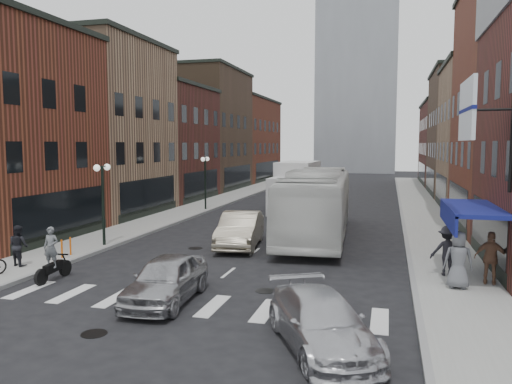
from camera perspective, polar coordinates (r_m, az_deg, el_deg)
ground at (r=19.10m, az=-4.13°, el=-9.93°), size 160.00×160.00×0.00m
sidewalk_left at (r=42.29m, az=-5.26°, el=-1.32°), size 3.00×74.00×0.15m
sidewalk_right at (r=39.78m, az=18.39°, el=-2.01°), size 3.00×74.00×0.15m
curb_left at (r=41.81m, az=-3.33°, el=-1.49°), size 0.20×74.00×0.16m
curb_right at (r=39.73m, az=16.23°, el=-2.07°), size 0.20×74.00×0.16m
crosswalk_stripes at (r=16.42m, az=-7.64°, el=-12.57°), size 12.00×2.20×0.01m
bldg_left_mid_a at (r=37.81m, az=-18.99°, el=6.83°), size 10.30×10.20×12.30m
bldg_left_mid_b at (r=46.44m, az=-12.02°, el=5.47°), size 10.30×10.20×10.30m
bldg_left_far_a at (r=56.49m, az=-6.95°, el=7.05°), size 10.30×12.20×13.30m
bldg_left_far_b at (r=69.65m, az=-2.62°, el=5.96°), size 10.30×16.20×11.30m
bldg_right_far_a at (r=53.16m, az=24.81°, el=6.15°), size 10.30×12.20×12.30m
bldg_right_far_b at (r=66.99m, az=22.75°, el=5.13°), size 10.30×16.20×10.30m
awning_blue at (r=20.25m, az=23.02°, el=-1.90°), size 1.80×5.00×0.78m
billboard_sign at (r=18.10m, az=23.25°, el=8.39°), size 1.52×3.00×3.70m
distant_tower at (r=97.64m, az=11.64°, el=17.16°), size 14.00×14.00×50.00m
streetlamp_near at (r=25.37m, az=-17.12°, el=0.35°), size 0.32×1.22×4.11m
streetlamp_far at (r=37.93m, az=-5.83°, el=2.19°), size 0.32×1.22×4.11m
bike_rack at (r=23.59m, az=-20.87°, el=-5.94°), size 0.08×0.68×0.80m
box_truck at (r=37.97m, az=4.53°, el=0.58°), size 2.79×8.60×3.71m
motorcycle_rider at (r=20.12m, az=-22.28°, el=-6.75°), size 0.60×2.00×2.04m
transit_bus at (r=27.37m, az=6.96°, el=-1.31°), size 3.86×13.47×3.71m
sedan_left_near at (r=16.54m, az=-10.24°, el=-9.77°), size 2.03×4.50×1.50m
sedan_left_far at (r=24.80m, az=-1.82°, el=-4.32°), size 2.49×5.37×1.70m
curb_car at (r=12.89m, az=7.48°, el=-14.51°), size 3.81×5.03×1.36m
ped_left_solo at (r=22.50m, az=-25.49°, el=-5.53°), size 0.91×0.67×1.66m
ped_right_a at (r=20.17m, az=21.02°, el=-6.28°), size 1.22×0.61×1.88m
ped_right_b at (r=19.50m, az=25.29°, el=-6.84°), size 1.19×0.77×1.88m
ped_right_c at (r=18.52m, az=22.12°, el=-7.20°), size 0.98×0.65×1.97m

